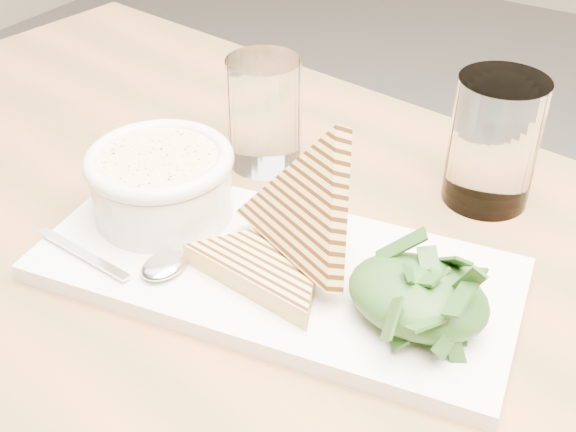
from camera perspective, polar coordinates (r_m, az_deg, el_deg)
The scene contains 14 objects.
table_top at distance 0.57m, azimuth -5.93°, elevation -10.87°, with size 1.27×0.85×0.04m, color #9D6438.
table_leg_bl at distance 1.34m, azimuth -15.30°, elevation -2.37°, with size 0.06×0.06×0.74m, color #9D6438.
platter at distance 0.59m, azimuth -1.03°, elevation -4.26°, with size 0.39×0.18×0.02m, color white.
soup_bowl at distance 0.64m, azimuth -9.87°, elevation 2.06°, with size 0.12×0.12×0.05m, color white.
soup at distance 0.63m, azimuth -10.14°, elevation 4.28°, with size 0.10×0.10×0.01m, color beige.
bowl_rim at distance 0.62m, azimuth -10.16°, elevation 4.43°, with size 0.13×0.13×0.01m, color white.
sandwich_flat at distance 0.57m, azimuth -1.24°, elevation -3.70°, with size 0.15×0.15×0.02m, color tan, non-canonical shape.
sandwich_lean at distance 0.56m, azimuth 1.35°, elevation 0.44°, with size 0.15×0.15×0.08m, color tan, non-canonical shape.
salad_base at distance 0.54m, azimuth 10.21°, elevation -6.24°, with size 0.11×0.08×0.04m, color black.
arugula_pile at distance 0.53m, azimuth 10.29°, elevation -5.71°, with size 0.11×0.10×0.05m, color #325F24, non-canonical shape.
spoon_bowl at distance 0.59m, azimuth -9.74°, elevation -3.85°, with size 0.03×0.04×0.01m, color silver.
spoon_handle at distance 0.62m, azimuth -15.92°, elevation -2.86°, with size 0.11×0.01×0.00m, color silver.
glass_near at distance 0.72m, azimuth -1.88°, elevation 8.13°, with size 0.07×0.07×0.11m, color white.
glass_far at distance 0.69m, azimuth 15.95°, elevation 5.66°, with size 0.08×0.08×0.12m, color white.
Camera 1 is at (0.14, -0.39, 1.17)m, focal length 45.00 mm.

